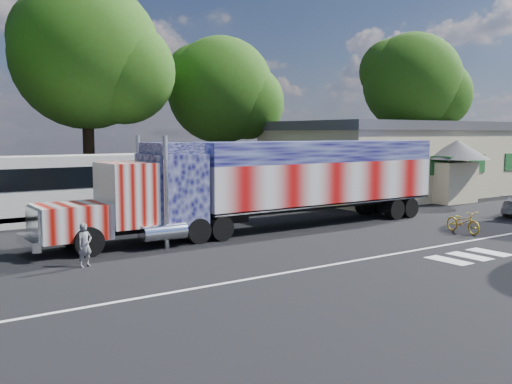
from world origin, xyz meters
TOP-DOWN VIEW (x-y plane):
  - ground at (0.00, 0.00)m, footprint 100.00×100.00m
  - lane_markings at (1.71, -3.77)m, footprint 30.00×2.67m
  - semi_truck at (1.85, 3.96)m, footprint 20.31×3.21m
  - coach_bus at (-5.60, 11.80)m, footprint 11.38×2.65m
  - hall_building at (19.92, 10.86)m, footprint 22.40×12.80m
  - woman at (-7.95, 1.42)m, footprint 0.62×0.51m
  - bicycle at (7.95, -1.67)m, footprint 0.94×1.98m
  - tree_ne_a at (7.30, 17.87)m, footprint 7.89×7.51m
  - tree_far_ne at (25.75, 16.38)m, footprint 8.96×8.53m
  - tree_n_mid at (-2.22, 17.78)m, footprint 9.48×9.03m

SIDE VIEW (x-z plane):
  - ground at x=0.00m, z-range 0.00..0.00m
  - lane_markings at x=1.71m, z-range 0.00..0.01m
  - bicycle at x=7.95m, z-range 0.00..1.00m
  - woman at x=-7.95m, z-range 0.00..1.46m
  - coach_bus at x=-5.60m, z-range 0.06..3.37m
  - semi_truck at x=1.85m, z-range 0.06..4.39m
  - hall_building at x=19.92m, z-range 0.02..5.22m
  - tree_ne_a at x=7.30m, z-range 1.79..13.00m
  - tree_far_ne at x=25.75m, z-range 2.20..15.25m
  - tree_n_mid at x=-2.22m, z-range 2.26..15.94m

